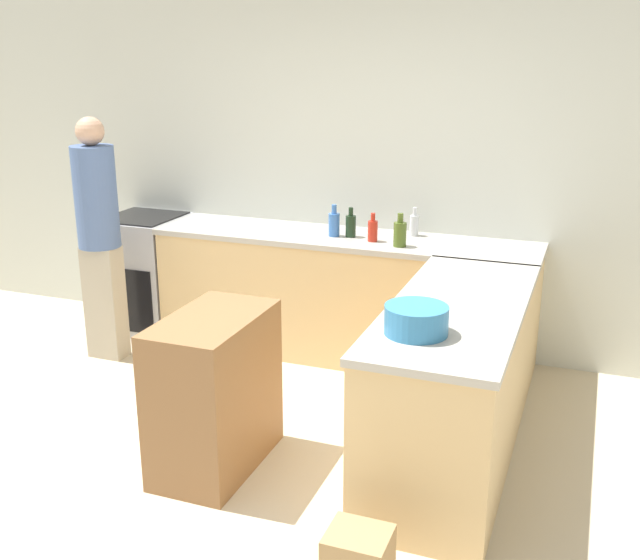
{
  "coord_description": "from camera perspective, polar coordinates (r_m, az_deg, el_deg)",
  "views": [
    {
      "loc": [
        1.71,
        -2.99,
        2.23
      ],
      "look_at": [
        0.28,
        0.8,
        0.97
      ],
      "focal_mm": 42.0,
      "sensor_mm": 36.0,
      "label": 1
    }
  ],
  "objects": [
    {
      "name": "vinegar_bottle_clear",
      "position": [
        5.47,
        7.19,
        4.22
      ],
      "size": [
        0.06,
        0.06,
        0.21
      ],
      "color": "silver",
      "rests_on": "counter_back"
    },
    {
      "name": "wine_bottle_dark",
      "position": [
        5.4,
        2.36,
        4.19
      ],
      "size": [
        0.07,
        0.07,
        0.22
      ],
      "color": "black",
      "rests_on": "counter_back"
    },
    {
      "name": "person_by_range",
      "position": [
        5.63,
        -16.51,
        3.7
      ],
      "size": [
        0.3,
        0.3,
        1.78
      ],
      "color": "#ADA38E",
      "rests_on": "ground_plane"
    },
    {
      "name": "ground_plane",
      "position": [
        4.1,
        -7.92,
        -15.86
      ],
      "size": [
        14.0,
        14.0,
        0.0
      ],
      "primitive_type": "plane",
      "color": "beige"
    },
    {
      "name": "counter_peninsula",
      "position": [
        4.22,
        10.15,
        -7.73
      ],
      "size": [
        0.69,
        1.84,
        0.93
      ],
      "color": "#D6B27A",
      "rests_on": "ground_plane"
    },
    {
      "name": "counter_back",
      "position": [
        5.58,
        1.77,
        -1.22
      ],
      "size": [
        2.83,
        0.66,
        0.93
      ],
      "color": "#D6B27A",
      "rests_on": "ground_plane"
    },
    {
      "name": "mixing_bowl",
      "position": [
        3.58,
        7.34,
        -3.03
      ],
      "size": [
        0.31,
        0.31,
        0.14
      ],
      "color": "teal",
      "rests_on": "counter_peninsula"
    },
    {
      "name": "water_bottle_blue",
      "position": [
        5.41,
        1.08,
        4.31
      ],
      "size": [
        0.08,
        0.08,
        0.23
      ],
      "color": "#386BB7",
      "rests_on": "counter_back"
    },
    {
      "name": "olive_oil_bottle",
      "position": [
        5.15,
        6.11,
        3.56
      ],
      "size": [
        0.09,
        0.09,
        0.23
      ],
      "color": "#475B1E",
      "rests_on": "counter_back"
    },
    {
      "name": "range_oven",
      "position": [
        6.32,
        -13.11,
        0.58
      ],
      "size": [
        0.59,
        0.63,
        0.94
      ],
      "color": "#ADADB2",
      "rests_on": "ground_plane"
    },
    {
      "name": "wall_back",
      "position": [
        5.68,
        2.99,
        8.32
      ],
      "size": [
        8.0,
        0.06,
        2.7
      ],
      "color": "silver",
      "rests_on": "ground_plane"
    },
    {
      "name": "island_table",
      "position": [
        4.16,
        -8.02,
        -8.46
      ],
      "size": [
        0.45,
        0.8,
        0.87
      ],
      "color": "brown",
      "rests_on": "ground_plane"
    },
    {
      "name": "hot_sauce_bottle",
      "position": [
        5.28,
        4.04,
        3.81
      ],
      "size": [
        0.07,
        0.07,
        0.2
      ],
      "color": "red",
      "rests_on": "counter_back"
    }
  ]
}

